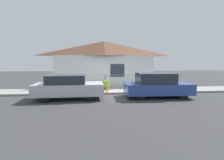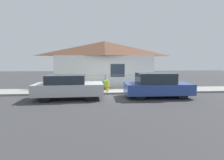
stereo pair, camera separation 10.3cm
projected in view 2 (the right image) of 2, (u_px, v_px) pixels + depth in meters
The scene contains 8 objects.
ground_plane at pixel (107, 95), 11.16m from camera, with size 60.00×60.00×0.00m, color #38383A.
sidewalk at pixel (106, 91), 12.21m from camera, with size 24.00×2.13×0.12m.
house at pixel (104, 51), 14.32m from camera, with size 8.18×2.23×3.78m.
fence at pixel (106, 81), 13.05m from camera, with size 4.90×0.10×1.03m.
car_left at pixel (68, 87), 9.79m from camera, with size 3.82×1.85×1.36m.
car_right at pixel (157, 85), 10.24m from camera, with size 3.85×1.81×1.43m.
fire_hydrant at pixel (107, 85), 11.47m from camera, with size 0.35×0.16×0.80m.
potted_plant_near_hydrant at pixel (106, 84), 12.34m from camera, with size 0.58×0.58×0.68m.
Camera 2 is at (-0.66, -10.99, 2.07)m, focal length 28.00 mm.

